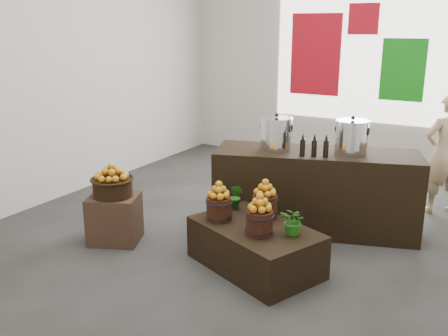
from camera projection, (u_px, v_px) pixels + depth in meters
The scene contains 23 objects.
ground at pixel (256, 229), 6.11m from camera, with size 7.00×7.00×0.00m, color #3B3B38.
back_wall at pixel (350, 50), 8.47m from camera, with size 6.00×0.04×4.00m, color beige.
back_opening at pixel (367, 50), 8.31m from camera, with size 3.20×0.02×2.40m, color white.
deco_red_left at pixel (315, 55), 8.76m from camera, with size 0.90×0.04×1.40m, color #A80C18.
deco_green_right at pixel (403, 70), 8.09m from camera, with size 0.70×0.04×1.00m, color #137D14.
deco_red_upper at pixel (364, 19), 8.21m from camera, with size 0.50×0.04×0.50m, color #A80C18.
crate at pixel (115, 219), 5.70m from camera, with size 0.55×0.45×0.55m, color #503325.
wicker_basket at pixel (113, 188), 5.60m from camera, with size 0.44×0.44×0.20m, color black.
apples_in_basket at pixel (112, 171), 5.54m from camera, with size 0.34×0.34×0.18m, color #A70705, non-canonical shape.
display_table at pixel (255, 247), 5.10m from camera, with size 1.31×0.80×0.45m, color black.
apple_bucket_front_left at pixel (219, 209), 5.18m from camera, with size 0.26×0.26×0.24m, color #39180F.
apples_in_bucket_front_left at pixel (219, 190), 5.12m from camera, with size 0.20×0.20×0.18m, color #A70705, non-canonical shape.
apple_bucket_front_right at pixel (260, 223), 4.81m from camera, with size 0.26×0.26×0.24m, color #39180F.
apples_in_bucket_front_right at pixel (260, 202), 4.76m from camera, with size 0.20×0.20×0.18m, color #A70705, non-canonical shape.
apple_bucket_rear at pixel (265, 206), 5.24m from camera, with size 0.26×0.26×0.24m, color #39180F.
apples_in_bucket_rear at pixel (265, 188), 5.19m from camera, with size 0.20×0.20×0.18m, color #A70705, non-canonical shape.
herb_garnish_right at pixel (294, 221), 4.79m from camera, with size 0.25×0.22×0.28m, color #1D5E13.
herb_garnish_left at pixel (236, 197), 5.46m from camera, with size 0.16×0.13×0.29m, color #1D5E13.
counter at pixel (315, 191), 5.99m from camera, with size 2.38×0.76×0.98m, color black.
stock_pot_left at pixel (276, 134), 5.90m from camera, with size 0.37×0.37×0.37m, color silver.
stock_pot_center at pixel (351, 138), 5.73m from camera, with size 0.37×0.37×0.37m, color silver.
oil_cruets at pixel (317, 145), 5.60m from camera, with size 0.26×0.07×0.27m, color black, non-canonical shape.
shopper at pixel (445, 154), 6.45m from camera, with size 0.58×0.38×1.60m, color tan.
Camera 1 is at (2.49, -5.10, 2.42)m, focal length 40.00 mm.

